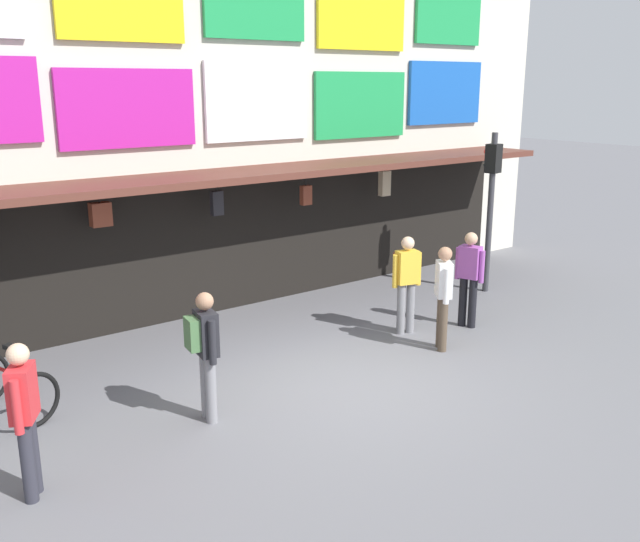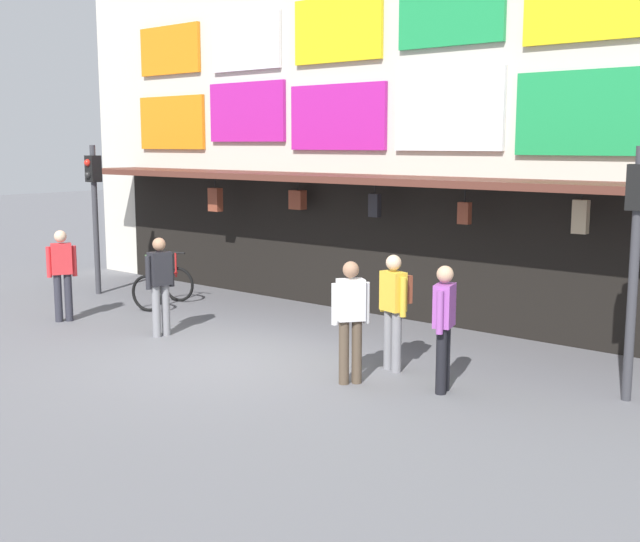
{
  "view_description": "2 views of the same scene",
  "coord_description": "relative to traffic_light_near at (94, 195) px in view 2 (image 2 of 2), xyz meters",
  "views": [
    {
      "loc": [
        -5.82,
        -7.14,
        4.14
      ],
      "look_at": [
        0.74,
        1.45,
        1.23
      ],
      "focal_mm": 39.54,
      "sensor_mm": 36.0,
      "label": 1
    },
    {
      "loc": [
        8.69,
        -8.26,
        3.22
      ],
      "look_at": [
        0.61,
        1.28,
        1.25
      ],
      "focal_mm": 45.32,
      "sensor_mm": 36.0,
      "label": 2
    }
  ],
  "objects": [
    {
      "name": "pedestrian_in_green",
      "position": [
        8.31,
        -1.69,
        -1.19
      ],
      "size": [
        0.39,
        0.44,
        1.68
      ],
      "color": "brown",
      "rests_on": "ground"
    },
    {
      "name": "traffic_light_far",
      "position": [
        11.43,
        0.02,
        0.0
      ],
      "size": [
        0.32,
        0.35,
        3.2
      ],
      "color": "#38383D",
      "rests_on": "ground"
    },
    {
      "name": "pedestrian_in_white",
      "position": [
        8.38,
        -0.78,
        -1.16
      ],
      "size": [
        0.51,
        0.42,
        1.68
      ],
      "color": "gray",
      "rests_on": "ground"
    },
    {
      "name": "bicycle_parked",
      "position": [
        2.19,
        0.04,
        -1.75
      ],
      "size": [
        1.03,
        1.32,
        1.05
      ],
      "color": "black",
      "rests_on": "ground"
    },
    {
      "name": "traffic_light_near",
      "position": [
        0.0,
        0.0,
        0.0
      ],
      "size": [
        0.28,
        0.33,
        3.2
      ],
      "color": "#38383D",
      "rests_on": "ground"
    },
    {
      "name": "ground_plane",
      "position": [
        6.16,
        -1.79,
        -2.14
      ],
      "size": [
        80.0,
        80.0,
        0.0
      ],
      "primitive_type": "plane",
      "color": "slate"
    },
    {
      "name": "pedestrian_in_black",
      "position": [
        9.47,
        -1.21,
        -1.19
      ],
      "size": [
        0.32,
        0.51,
        1.68
      ],
      "color": "black",
      "rests_on": "ground"
    },
    {
      "name": "shopfront",
      "position": [
        6.16,
        2.78,
        1.82
      ],
      "size": [
        18.0,
        2.6,
        8.0
      ],
      "color": "beige",
      "rests_on": "ground"
    },
    {
      "name": "pedestrian_in_red",
      "position": [
        1.89,
        -2.03,
        -1.19
      ],
      "size": [
        0.37,
        0.47,
        1.68
      ],
      "color": "#2D2D38",
      "rests_on": "ground"
    },
    {
      "name": "pedestrian_in_purple",
      "position": [
        4.15,
        -1.6,
        -1.16
      ],
      "size": [
        0.4,
        0.52,
        1.68
      ],
      "color": "gray",
      "rests_on": "ground"
    }
  ]
}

